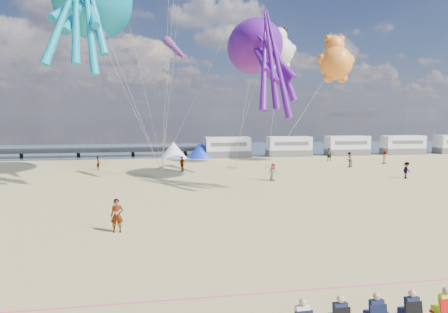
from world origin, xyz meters
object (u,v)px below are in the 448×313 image
at_px(beachgoer_2, 407,170).
at_px(tent_blue, 201,150).
at_px(beachgoer_3, 182,164).
at_px(windsock_right, 175,49).
at_px(beachgoer_1, 349,160).
at_px(motorhome_0, 228,147).
at_px(windsock_mid, 261,68).
at_px(tent_white, 173,150).
at_px(beachgoer_0, 385,157).
at_px(kite_octopus_purple, 254,47).
at_px(spectator_row, 374,313).
at_px(motorhome_1, 289,146).
at_px(kite_panda, 279,52).
at_px(standing_person, 117,216).
at_px(sandbag_c, 268,167).
at_px(kite_teddy_orange, 336,63).
at_px(motorhome_2, 347,146).
at_px(sandbag_d, 230,167).
at_px(beachgoer_6, 273,172).
at_px(beachgoer_5, 98,163).
at_px(sandbag_e, 162,167).
at_px(windsock_left, 97,29).
at_px(motorhome_3, 403,145).
at_px(beachgoer_4, 329,154).
at_px(sandbag_a, 160,169).
at_px(sandbag_b, 235,168).

bearing_deg(beachgoer_2, tent_blue, 99.31).
bearing_deg(beachgoer_3, windsock_right, 31.00).
bearing_deg(beachgoer_1, motorhome_0, -72.85).
height_order(motorhome_0, windsock_mid, windsock_mid).
bearing_deg(windsock_mid, tent_white, 108.75).
relative_size(beachgoer_0, kite_octopus_purple, 0.14).
relative_size(spectator_row, windsock_right, 1.37).
height_order(motorhome_1, kite_panda, kite_panda).
relative_size(motorhome_1, windsock_mid, 1.00).
distance_m(standing_person, windsock_mid, 25.69).
distance_m(tent_blue, sandbag_c, 14.35).
bearing_deg(kite_teddy_orange, motorhome_1, 110.13).
bearing_deg(kite_octopus_purple, motorhome_2, 21.93).
relative_size(motorhome_0, motorhome_2, 1.00).
height_order(beachgoer_2, sandbag_d, beachgoer_2).
bearing_deg(beachgoer_6, beachgoer_5, 165.01).
xyz_separation_m(beachgoer_1, sandbag_c, (-9.79, 0.96, -0.81)).
height_order(spectator_row, sandbag_e, spectator_row).
bearing_deg(beachgoer_0, spectator_row, 27.14).
relative_size(windsock_left, windsock_right, 1.35).
bearing_deg(tent_blue, windsock_mid, -74.72).
bearing_deg(windsock_mid, motorhome_3, 22.83).
bearing_deg(spectator_row, windsock_mid, 81.45).
bearing_deg(sandbag_d, kite_octopus_purple, -85.18).
bearing_deg(tent_white, windsock_left, -111.70).
height_order(kite_panda, windsock_left, windsock_left).
xyz_separation_m(motorhome_3, sandbag_d, (-30.33, -11.93, -1.39)).
xyz_separation_m(spectator_row, sandbag_d, (2.26, 36.12, -0.54)).
height_order(beachgoer_1, windsock_mid, windsock_mid).
bearing_deg(sandbag_e, windsock_left, -125.11).
height_order(beachgoer_2, beachgoer_6, beachgoer_2).
xyz_separation_m(motorhome_3, spectator_row, (-32.59, -48.06, -0.85)).
distance_m(motorhome_3, tent_white, 36.50).
xyz_separation_m(motorhome_3, beachgoer_0, (-9.77, -11.01, -0.68)).
bearing_deg(tent_white, windsock_right, -91.27).
xyz_separation_m(beachgoer_4, beachgoer_5, (-30.05, -4.38, -0.09)).
distance_m(tent_blue, kite_octopus_purple, 23.97).
height_order(sandbag_a, sandbag_b, same).
bearing_deg(tent_blue, spectator_row, -90.11).
height_order(tent_white, sandbag_a, tent_white).
bearing_deg(motorhome_0, tent_blue, 180.00).
xyz_separation_m(beachgoer_0, beachgoer_2, (-4.58, -11.41, 0.00)).
bearing_deg(beachgoer_6, sandbag_d, 120.41).
distance_m(beachgoer_1, windsock_mid, 16.01).
bearing_deg(motorhome_3, windsock_right, -151.29).
bearing_deg(beachgoer_4, kite_octopus_purple, -101.71).
distance_m(beachgoer_6, sandbag_b, 9.25).
bearing_deg(sandbag_d, tent_blue, 100.32).
bearing_deg(beachgoer_6, motorhome_2, 65.45).
bearing_deg(sandbag_d, beachgoer_6, -75.43).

